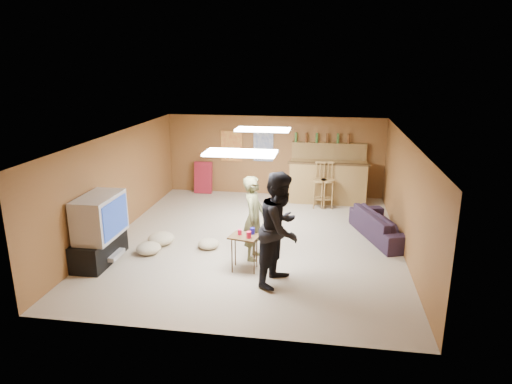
# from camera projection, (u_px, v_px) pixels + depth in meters

# --- Properties ---
(ground) EXTENTS (7.00, 7.00, 0.00)m
(ground) POSITION_uv_depth(u_px,v_px,m) (255.00, 240.00, 9.66)
(ground) COLOR tan
(ground) RESTS_ON ground
(ceiling) EXTENTS (6.00, 7.00, 0.02)m
(ceiling) POSITION_uv_depth(u_px,v_px,m) (254.00, 137.00, 9.05)
(ceiling) COLOR silver
(ceiling) RESTS_ON ground
(wall_back) EXTENTS (6.00, 0.02, 2.20)m
(wall_back) POSITION_uv_depth(u_px,v_px,m) (274.00, 156.00, 12.68)
(wall_back) COLOR brown
(wall_back) RESTS_ON ground
(wall_front) EXTENTS (6.00, 0.02, 2.20)m
(wall_front) POSITION_uv_depth(u_px,v_px,m) (213.00, 262.00, 6.04)
(wall_front) COLOR brown
(wall_front) RESTS_ON ground
(wall_left) EXTENTS (0.02, 7.00, 2.20)m
(wall_left) POSITION_uv_depth(u_px,v_px,m) (117.00, 184.00, 9.80)
(wall_left) COLOR brown
(wall_left) RESTS_ON ground
(wall_right) EXTENTS (0.02, 7.00, 2.20)m
(wall_right) POSITION_uv_depth(u_px,v_px,m) (406.00, 196.00, 8.91)
(wall_right) COLOR brown
(wall_right) RESTS_ON ground
(tv_stand) EXTENTS (0.55, 1.30, 0.50)m
(tv_stand) POSITION_uv_depth(u_px,v_px,m) (99.00, 249.00, 8.57)
(tv_stand) COLOR black
(tv_stand) RESTS_ON ground
(dvd_box) EXTENTS (0.35, 0.50, 0.08)m
(dvd_box) POSITION_uv_depth(u_px,v_px,m) (111.00, 255.00, 8.57)
(dvd_box) COLOR #B2B2B7
(dvd_box) RESTS_ON tv_stand
(tv_body) EXTENTS (0.60, 1.10, 0.80)m
(tv_body) POSITION_uv_depth(u_px,v_px,m) (100.00, 217.00, 8.38)
(tv_body) COLOR #B2B2B7
(tv_body) RESTS_ON tv_stand
(tv_screen) EXTENTS (0.02, 0.95, 0.65)m
(tv_screen) POSITION_uv_depth(u_px,v_px,m) (115.00, 217.00, 8.33)
(tv_screen) COLOR navy
(tv_screen) RESTS_ON tv_body
(bar_counter) EXTENTS (2.00, 0.60, 1.10)m
(bar_counter) POSITION_uv_depth(u_px,v_px,m) (328.00, 182.00, 12.09)
(bar_counter) COLOR olive
(bar_counter) RESTS_ON ground
(bar_lip) EXTENTS (2.10, 0.12, 0.05)m
(bar_lip) POSITION_uv_depth(u_px,v_px,m) (329.00, 164.00, 11.70)
(bar_lip) COLOR #402A14
(bar_lip) RESTS_ON bar_counter
(bar_shelf) EXTENTS (2.00, 0.18, 0.05)m
(bar_shelf) POSITION_uv_depth(u_px,v_px,m) (329.00, 144.00, 12.25)
(bar_shelf) COLOR olive
(bar_shelf) RESTS_ON bar_backing
(bar_backing) EXTENTS (2.00, 0.14, 0.60)m
(bar_backing) POSITION_uv_depth(u_px,v_px,m) (329.00, 155.00, 12.35)
(bar_backing) COLOR olive
(bar_backing) RESTS_ON bar_counter
(poster_left) EXTENTS (0.60, 0.03, 0.85)m
(poster_left) POSITION_uv_depth(u_px,v_px,m) (232.00, 146.00, 12.75)
(poster_left) COLOR #BF3F26
(poster_left) RESTS_ON wall_back
(poster_right) EXTENTS (0.55, 0.03, 0.80)m
(poster_right) POSITION_uv_depth(u_px,v_px,m) (263.00, 147.00, 12.61)
(poster_right) COLOR #334C99
(poster_right) RESTS_ON wall_back
(folding_chair_stack) EXTENTS (0.50, 0.26, 0.91)m
(folding_chair_stack) POSITION_uv_depth(u_px,v_px,m) (203.00, 177.00, 12.96)
(folding_chair_stack) COLOR maroon
(folding_chair_stack) RESTS_ON ground
(ceiling_panel_front) EXTENTS (1.20, 0.60, 0.04)m
(ceiling_panel_front) POSITION_uv_depth(u_px,v_px,m) (240.00, 153.00, 7.63)
(ceiling_panel_front) COLOR white
(ceiling_panel_front) RESTS_ON ceiling
(ceiling_panel_back) EXTENTS (1.20, 0.60, 0.04)m
(ceiling_panel_back) POSITION_uv_depth(u_px,v_px,m) (263.00, 130.00, 10.20)
(ceiling_panel_back) COLOR white
(ceiling_panel_back) RESTS_ON ceiling
(person_olive) EXTENTS (0.44, 0.62, 1.62)m
(person_olive) POSITION_uv_depth(u_px,v_px,m) (254.00, 218.00, 8.57)
(person_olive) COLOR brown
(person_olive) RESTS_ON ground
(person_black) EXTENTS (1.00, 1.13, 1.94)m
(person_black) POSITION_uv_depth(u_px,v_px,m) (280.00, 229.00, 7.58)
(person_black) COLOR black
(person_black) RESTS_ON ground
(sofa) EXTENTS (1.38, 2.11, 0.57)m
(sofa) POSITION_uv_depth(u_px,v_px,m) (384.00, 225.00, 9.70)
(sofa) COLOR black
(sofa) RESTS_ON ground
(tray_table) EXTENTS (0.59, 0.51, 0.66)m
(tray_table) POSITION_uv_depth(u_px,v_px,m) (245.00, 253.00, 8.21)
(tray_table) COLOR #402A14
(tray_table) RESTS_ON ground
(cup_red_near) EXTENTS (0.08, 0.08, 0.10)m
(cup_red_near) POSITION_uv_depth(u_px,v_px,m) (240.00, 232.00, 8.15)
(cup_red_near) COLOR red
(cup_red_near) RESTS_ON tray_table
(cup_red_far) EXTENTS (0.11, 0.11, 0.12)m
(cup_red_far) POSITION_uv_depth(u_px,v_px,m) (249.00, 235.00, 8.00)
(cup_red_far) COLOR red
(cup_red_far) RESTS_ON tray_table
(cup_blue) EXTENTS (0.10, 0.10, 0.12)m
(cup_blue) POSITION_uv_depth(u_px,v_px,m) (252.00, 231.00, 8.18)
(cup_blue) COLOR #1D169D
(cup_blue) RESTS_ON tray_table
(bar_stool_left) EXTENTS (0.37, 0.37, 1.13)m
(bar_stool_left) POSITION_uv_depth(u_px,v_px,m) (320.00, 186.00, 11.62)
(bar_stool_left) COLOR olive
(bar_stool_left) RESTS_ON ground
(bar_stool_right) EXTENTS (0.53, 0.53, 1.28)m
(bar_stool_right) POSITION_uv_depth(u_px,v_px,m) (328.00, 184.00, 11.59)
(bar_stool_right) COLOR olive
(bar_stool_right) RESTS_ON ground
(cushion_near_tv) EXTENTS (0.70, 0.70, 0.25)m
(cushion_near_tv) POSITION_uv_depth(u_px,v_px,m) (161.00, 239.00, 9.41)
(cushion_near_tv) COLOR tan
(cushion_near_tv) RESTS_ON ground
(cushion_mid) EXTENTS (0.48, 0.48, 0.19)m
(cushion_mid) POSITION_uv_depth(u_px,v_px,m) (209.00, 244.00, 9.22)
(cushion_mid) COLOR tan
(cushion_mid) RESTS_ON ground
(cushion_far) EXTENTS (0.64, 0.64, 0.22)m
(cushion_far) POSITION_uv_depth(u_px,v_px,m) (149.00, 248.00, 8.96)
(cushion_far) COLOR tan
(cushion_far) RESTS_ON ground
(bottle_row) EXTENTS (1.48, 0.08, 0.26)m
(bottle_row) POSITION_uv_depth(u_px,v_px,m) (322.00, 138.00, 12.22)
(bottle_row) COLOR #3F7233
(bottle_row) RESTS_ON bar_shelf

